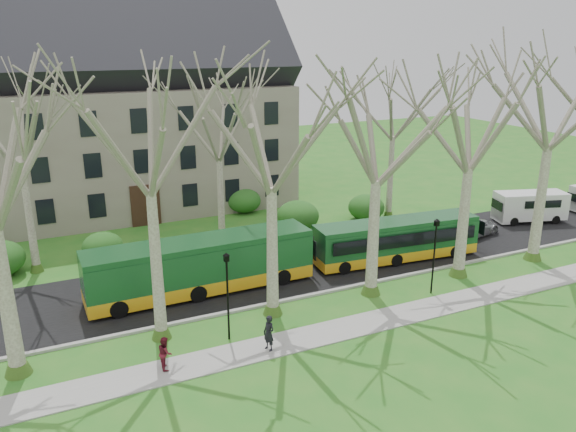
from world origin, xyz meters
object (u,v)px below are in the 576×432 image
object	(u,v)px
van_a	(530,207)
pedestrian_a	(269,333)
bus_follow	(396,239)
pedestrian_b	(165,353)
sedan	(471,227)
bus_lead	(202,265)

from	to	relation	value
van_a	pedestrian_a	bearing A→B (deg)	-143.78
bus_follow	pedestrian_b	xyz separation A→B (m)	(-16.41, -6.24, -0.62)
pedestrian_b	van_a	bearing A→B (deg)	-69.67
bus_follow	sedan	size ratio (longest dim) A/B	2.26
bus_lead	pedestrian_a	xyz separation A→B (m)	(0.91, -7.38, -0.74)
van_a	pedestrian_a	distance (m)	27.36
sedan	pedestrian_a	xyz separation A→B (m)	(-19.37, -8.13, 0.14)
bus_lead	bus_follow	distance (m)	12.71
sedan	van_a	xyz separation A→B (m)	(6.50, 0.76, 0.47)
van_a	bus_follow	bearing A→B (deg)	-154.07
bus_lead	pedestrian_b	world-z (taller)	bus_lead
pedestrian_b	bus_lead	bearing A→B (deg)	-23.48
sedan	pedestrian_b	world-z (taller)	pedestrian_b
sedan	pedestrian_a	distance (m)	21.01
sedan	pedestrian_a	bearing A→B (deg)	99.51
van_a	pedestrian_b	bearing A→B (deg)	-147.36
van_a	pedestrian_b	world-z (taller)	van_a
bus_follow	van_a	bearing A→B (deg)	13.77
bus_lead	bus_follow	xyz separation A→B (m)	(12.69, -0.64, -0.22)
bus_follow	van_a	xyz separation A→B (m)	(14.09, 2.15, -0.19)
pedestrian_b	pedestrian_a	bearing A→B (deg)	-91.21
bus_follow	pedestrian_a	world-z (taller)	bus_follow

